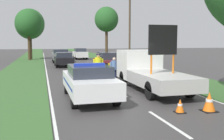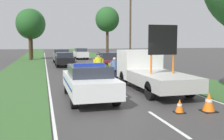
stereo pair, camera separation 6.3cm
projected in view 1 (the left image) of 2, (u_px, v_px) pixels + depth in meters
name	position (u px, v px, depth m)	size (l,w,h in m)	color
ground_plane	(127.00, 97.00, 12.11)	(160.00, 160.00, 0.00)	#3D3A3A
lane_markings	(79.00, 65.00, 27.94)	(6.95, 66.54, 0.01)	silver
grass_verge_left	(28.00, 64.00, 29.93)	(3.68, 120.00, 0.03)	#38602D
grass_verge_right	(118.00, 62.00, 32.69)	(3.68, 120.00, 0.03)	#38602D
police_car	(89.00, 81.00, 11.59)	(1.92, 4.92, 1.61)	white
work_truck	(148.00, 70.00, 14.07)	(2.16, 6.23, 3.32)	white
road_barrier	(101.00, 67.00, 16.88)	(2.66, 0.08, 1.15)	black
police_officer	(98.00, 65.00, 16.30)	(0.64, 0.41, 1.80)	#191E38
pedestrian_civilian	(114.00, 68.00, 16.45)	(0.56, 0.36, 1.56)	#191E38
traffic_cone_near_police	(124.00, 75.00, 18.09)	(0.38, 0.38, 0.53)	black
traffic_cone_centre_front	(148.00, 77.00, 17.19)	(0.35, 0.35, 0.49)	black
traffic_cone_near_truck	(209.00, 102.00, 9.57)	(0.52, 0.52, 0.72)	black
traffic_cone_behind_barrier	(180.00, 106.00, 9.40)	(0.36, 0.36, 0.51)	black
traffic_cone_lane_edge	(71.00, 76.00, 17.28)	(0.38, 0.38, 0.53)	black
queued_car_wagon_maroon	(109.00, 62.00, 21.51)	(1.87, 4.33, 1.67)	maroon
queued_car_sedan_black	(64.00, 59.00, 26.69)	(1.75, 3.91, 1.45)	black
queued_car_suv_grey	(60.00, 55.00, 32.24)	(1.93, 4.00, 1.60)	slate
queued_car_van_white	(80.00, 53.00, 38.04)	(1.71, 4.35, 1.58)	silver
roadside_tree_near_left	(28.00, 23.00, 35.42)	(3.56, 3.56, 6.94)	#42301E
roadside_tree_near_right	(106.00, 20.00, 36.27)	(3.29, 3.29, 7.33)	#42301E
roadside_tree_mid_right	(30.00, 24.00, 36.47)	(4.03, 4.03, 7.10)	#42301E
utility_pole	(130.00, 26.00, 27.66)	(1.20, 0.20, 8.05)	#473828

